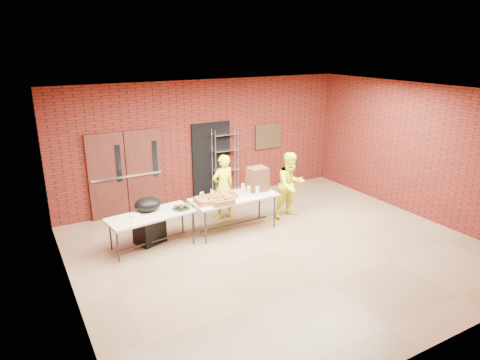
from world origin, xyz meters
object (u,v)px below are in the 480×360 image
at_px(covered_grill, 149,220).
at_px(volunteer_man, 291,185).
at_px(wire_rack, 225,164).
at_px(volunteer_woman, 223,187).
at_px(table_right, 234,199).
at_px(coffee_dispenser, 258,179).
at_px(table_left, 151,217).

height_order(covered_grill, volunteer_man, volunteer_man).
distance_m(wire_rack, volunteer_woman, 1.44).
distance_m(table_right, coffee_dispenser, 0.76).
bearing_deg(table_right, volunteer_man, -0.65).
distance_m(coffee_dispenser, volunteer_man, 0.94).
distance_m(coffee_dispenser, covered_grill, 2.63).
relative_size(covered_grill, volunteer_woman, 0.64).
distance_m(covered_grill, volunteer_man, 3.47).
distance_m(covered_grill, volunteer_woman, 2.05).
distance_m(table_right, volunteer_man, 1.56).
xyz_separation_m(table_left, coffee_dispenser, (2.57, 0.02, 0.41)).
bearing_deg(table_right, covered_grill, 168.62).
relative_size(table_right, coffee_dispenser, 3.58).
bearing_deg(wire_rack, table_left, -141.90).
bearing_deg(coffee_dispenser, volunteer_man, -4.79).
bearing_deg(volunteer_man, volunteer_woman, 152.32).
bearing_deg(volunteer_woman, table_left, 12.72).
bearing_deg(volunteer_woman, volunteer_man, 148.64).
height_order(coffee_dispenser, covered_grill, coffee_dispenser).
height_order(wire_rack, covered_grill, wire_rack).
xyz_separation_m(wire_rack, covered_grill, (-2.69, -1.65, -0.46)).
relative_size(table_left, volunteer_man, 1.15).
height_order(wire_rack, table_left, wire_rack).
xyz_separation_m(wire_rack, table_left, (-2.71, -1.90, -0.30)).
bearing_deg(table_right, volunteer_woman, 80.53).
bearing_deg(table_left, volunteer_woman, 10.64).
xyz_separation_m(covered_grill, volunteer_woman, (1.99, 0.42, 0.29)).
distance_m(wire_rack, table_left, 3.32).
bearing_deg(covered_grill, volunteer_man, -26.11).
bearing_deg(volunteer_man, covered_grill, 173.36).
xyz_separation_m(table_left, volunteer_woman, (2.00, 0.66, 0.13)).
distance_m(table_right, covered_grill, 1.93).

